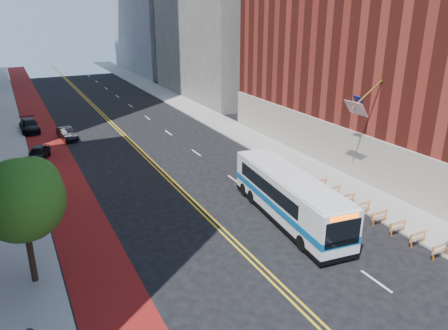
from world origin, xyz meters
name	(u,v)px	position (x,y,z in m)	size (l,w,h in m)	color
ground	(279,286)	(0.00, 0.00, 0.00)	(160.00, 160.00, 0.00)	black
sidewalk_left	(7,153)	(-12.00, 30.00, 0.07)	(4.00, 140.00, 0.15)	gray
sidewalk_right	(225,125)	(12.00, 30.00, 0.07)	(4.00, 140.00, 0.15)	gray
bus_lane_paint	(49,149)	(-8.10, 30.00, 0.00)	(3.60, 140.00, 0.01)	maroon
center_line_inner	(126,138)	(-0.18, 30.00, 0.00)	(0.14, 140.00, 0.01)	gold
center_line_outer	(129,138)	(0.18, 30.00, 0.00)	(0.14, 140.00, 0.01)	gold
lane_dashes	(147,118)	(4.80, 38.00, 0.01)	(0.14, 98.20, 0.01)	silver
brick_building	(418,39)	(21.93, 12.00, 10.96)	(18.73, 36.00, 22.00)	maroon
construction_barriers	(371,211)	(9.60, 3.42, 0.68)	(1.42, 10.91, 1.00)	orange
street_tree	(22,197)	(-11.24, 6.04, 4.91)	(4.20, 4.20, 6.70)	black
transit_bus	(288,196)	(4.70, 6.12, 1.71)	(3.80, 12.15, 3.28)	silver
car_a	(38,153)	(-9.30, 26.74, 0.66)	(1.56, 3.87, 1.32)	black
car_b	(67,134)	(-5.90, 32.55, 0.64)	(1.36, 3.90, 1.29)	black
car_c	(29,126)	(-9.30, 37.76, 0.70)	(1.97, 4.85, 1.41)	black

